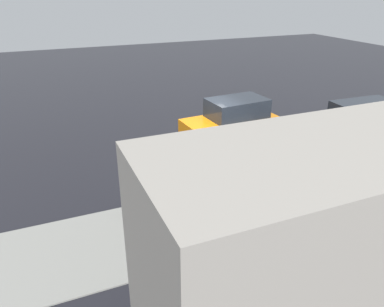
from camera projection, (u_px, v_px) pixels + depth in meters
name	position (u px, v px, depth m)	size (l,w,h in m)	color
ground_plane	(207.00, 154.00, 15.15)	(60.00, 60.00, 0.00)	black
kerb_strip	(263.00, 206.00, 11.62)	(24.00, 3.20, 0.04)	slate
moving_hatchback	(232.00, 124.00, 15.42)	(4.01, 1.96, 2.06)	orange
parked_sedan	(358.00, 126.00, 15.24)	(4.38, 1.94, 1.98)	#474C51
fire_hydrant	(158.00, 200.00, 11.21)	(0.42, 0.31, 0.80)	gold
pedestrian	(131.00, 192.00, 11.08)	(0.36, 0.54, 1.22)	silver
metal_railing	(318.00, 209.00, 10.14)	(9.15, 0.04, 1.05)	#B7BABF
sign_post	(126.00, 186.00, 9.59)	(0.07, 0.44, 2.40)	#4C4C51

